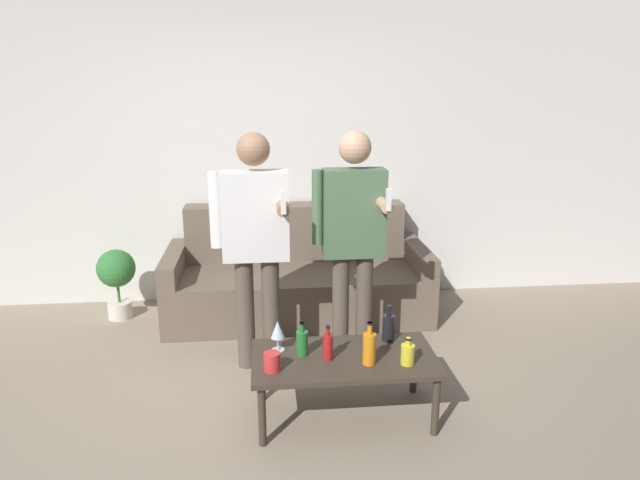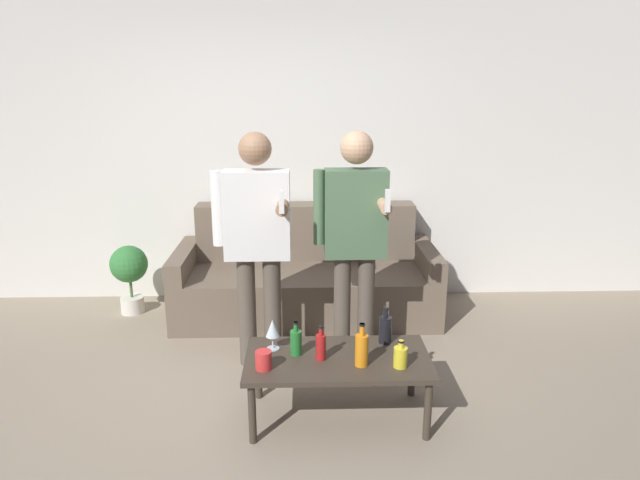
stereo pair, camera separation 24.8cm
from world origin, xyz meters
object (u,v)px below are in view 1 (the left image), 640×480
object	(u,v)px
bottle_orange	(408,354)
person_standing_left	(255,235)
couch	(298,278)
coffee_table	(344,363)
person_standing_right	(353,231)

from	to	relation	value
bottle_orange	person_standing_left	distance (m)	1.29
couch	coffee_table	bearing A→B (deg)	-83.94
bottle_orange	person_standing_right	size ratio (longest dim) A/B	0.10
couch	person_standing_left	size ratio (longest dim) A/B	1.34
person_standing_left	person_standing_right	world-z (taller)	person_standing_right
person_standing_left	person_standing_right	bearing A→B (deg)	0.06
person_standing_right	coffee_table	bearing A→B (deg)	-102.26
bottle_orange	person_standing_left	xyz separation A→B (m)	(-0.85, 0.82, 0.50)
coffee_table	person_standing_left	world-z (taller)	person_standing_left
coffee_table	person_standing_left	xyz separation A→B (m)	(-0.51, 0.70, 0.60)
coffee_table	couch	bearing A→B (deg)	96.06
coffee_table	person_standing_right	size ratio (longest dim) A/B	0.66
couch	bottle_orange	world-z (taller)	couch
person_standing_right	couch	bearing A→B (deg)	109.25
couch	coffee_table	xyz separation A→B (m)	(0.17, -1.63, 0.04)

